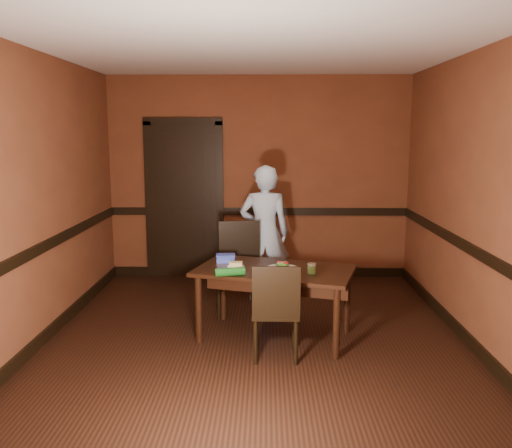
{
  "coord_description": "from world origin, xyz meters",
  "views": [
    {
      "loc": [
        0.1,
        -5.01,
        1.97
      ],
      "look_at": [
        0.0,
        0.35,
        1.05
      ],
      "focal_mm": 38.0,
      "sensor_mm": 36.0,
      "label": 1
    }
  ],
  "objects_px": {
    "sauce_jar": "(312,268)",
    "cheese_saucer": "(236,265)",
    "chair_far": "(236,268)",
    "chair_near": "(276,310)",
    "sandwich_plate": "(282,267)",
    "food_tub": "(226,258)",
    "dining_table": "(275,303)",
    "person": "(264,233)"
  },
  "relations": [
    {
      "from": "dining_table",
      "to": "chair_far",
      "type": "distance_m",
      "value": 0.87
    },
    {
      "from": "person",
      "to": "sauce_jar",
      "type": "height_order",
      "value": "person"
    },
    {
      "from": "chair_far",
      "to": "cheese_saucer",
      "type": "relative_size",
      "value": 5.93
    },
    {
      "from": "dining_table",
      "to": "food_tub",
      "type": "distance_m",
      "value": 0.67
    },
    {
      "from": "dining_table",
      "to": "food_tub",
      "type": "relative_size",
      "value": 7.42
    },
    {
      "from": "cheese_saucer",
      "to": "sauce_jar",
      "type": "bearing_deg",
      "value": -16.94
    },
    {
      "from": "dining_table",
      "to": "cheese_saucer",
      "type": "relative_size",
      "value": 8.79
    },
    {
      "from": "sauce_jar",
      "to": "food_tub",
      "type": "distance_m",
      "value": 0.92
    },
    {
      "from": "person",
      "to": "food_tub",
      "type": "height_order",
      "value": "person"
    },
    {
      "from": "chair_near",
      "to": "sandwich_plate",
      "type": "xyz_separation_m",
      "value": [
        0.07,
        0.43,
        0.27
      ]
    },
    {
      "from": "sandwich_plate",
      "to": "cheese_saucer",
      "type": "bearing_deg",
      "value": 170.58
    },
    {
      "from": "sauce_jar",
      "to": "food_tub",
      "type": "xyz_separation_m",
      "value": [
        -0.82,
        0.42,
        -0.01
      ]
    },
    {
      "from": "chair_near",
      "to": "food_tub",
      "type": "relative_size",
      "value": 4.4
    },
    {
      "from": "sauce_jar",
      "to": "cheese_saucer",
      "type": "xyz_separation_m",
      "value": [
        -0.71,
        0.22,
        -0.03
      ]
    },
    {
      "from": "person",
      "to": "cheese_saucer",
      "type": "bearing_deg",
      "value": 75.62
    },
    {
      "from": "food_tub",
      "to": "sauce_jar",
      "type": "bearing_deg",
      "value": -31.26
    },
    {
      "from": "sandwich_plate",
      "to": "sauce_jar",
      "type": "distance_m",
      "value": 0.3
    },
    {
      "from": "sauce_jar",
      "to": "cheese_saucer",
      "type": "bearing_deg",
      "value": 163.06
    },
    {
      "from": "cheese_saucer",
      "to": "food_tub",
      "type": "xyz_separation_m",
      "value": [
        -0.11,
        0.21,
        0.02
      ]
    },
    {
      "from": "dining_table",
      "to": "person",
      "type": "xyz_separation_m",
      "value": [
        -0.1,
        1.23,
        0.45
      ]
    },
    {
      "from": "sandwich_plate",
      "to": "cheese_saucer",
      "type": "relative_size",
      "value": 1.74
    },
    {
      "from": "chair_near",
      "to": "sandwich_plate",
      "type": "height_order",
      "value": "chair_near"
    },
    {
      "from": "sandwich_plate",
      "to": "food_tub",
      "type": "xyz_separation_m",
      "value": [
        -0.56,
        0.28,
        0.02
      ]
    },
    {
      "from": "food_tub",
      "to": "sandwich_plate",
      "type": "bearing_deg",
      "value": -30.84
    },
    {
      "from": "sandwich_plate",
      "to": "sauce_jar",
      "type": "xyz_separation_m",
      "value": [
        0.27,
        -0.14,
        0.03
      ]
    },
    {
      "from": "chair_far",
      "to": "sandwich_plate",
      "type": "bearing_deg",
      "value": -65.45
    },
    {
      "from": "sandwich_plate",
      "to": "cheese_saucer",
      "type": "height_order",
      "value": "sandwich_plate"
    },
    {
      "from": "dining_table",
      "to": "sauce_jar",
      "type": "bearing_deg",
      "value": -10.86
    },
    {
      "from": "cheese_saucer",
      "to": "chair_near",
      "type": "bearing_deg",
      "value": -53.47
    },
    {
      "from": "chair_far",
      "to": "cheese_saucer",
      "type": "distance_m",
      "value": 0.74
    },
    {
      "from": "chair_far",
      "to": "cheese_saucer",
      "type": "bearing_deg",
      "value": -94.13
    },
    {
      "from": "chair_far",
      "to": "chair_near",
      "type": "xyz_separation_m",
      "value": [
        0.41,
        -1.21,
        -0.06
      ]
    },
    {
      "from": "dining_table",
      "to": "sandwich_plate",
      "type": "height_order",
      "value": "sandwich_plate"
    },
    {
      "from": "dining_table",
      "to": "chair_near",
      "type": "bearing_deg",
      "value": -73.72
    },
    {
      "from": "dining_table",
      "to": "cheese_saucer",
      "type": "distance_m",
      "value": 0.52
    },
    {
      "from": "sandwich_plate",
      "to": "dining_table",
      "type": "bearing_deg",
      "value": 157.63
    },
    {
      "from": "sandwich_plate",
      "to": "food_tub",
      "type": "relative_size",
      "value": 1.47
    },
    {
      "from": "chair_near",
      "to": "cheese_saucer",
      "type": "distance_m",
      "value": 0.68
    },
    {
      "from": "chair_far",
      "to": "person",
      "type": "bearing_deg",
      "value": 50.56
    },
    {
      "from": "chair_far",
      "to": "chair_near",
      "type": "height_order",
      "value": "chair_far"
    },
    {
      "from": "sandwich_plate",
      "to": "cheese_saucer",
      "type": "distance_m",
      "value": 0.45
    },
    {
      "from": "chair_far",
      "to": "sauce_jar",
      "type": "xyz_separation_m",
      "value": [
        0.74,
        -0.92,
        0.24
      ]
    }
  ]
}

